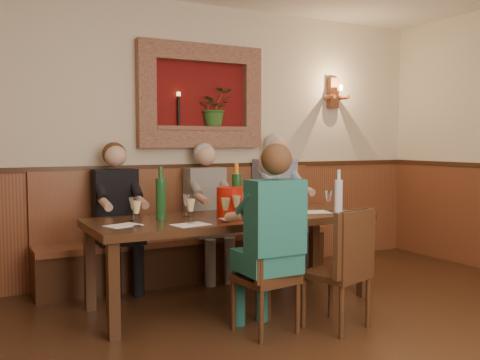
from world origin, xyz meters
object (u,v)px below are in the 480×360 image
object	(u,v)px
bench	(190,246)
person_chair_front	(269,257)
wine_bottle_green_a	(237,194)
person_bench_right	(279,213)
water_bottle	(339,195)
person_bench_mid	(209,223)
dining_table	(232,225)
person_bench_left	(118,230)
chair_near_left	(267,298)
wine_bottle_green_b	(161,198)
chair_near_right	(338,293)
spittoon_bucket	(230,202)

from	to	relation	value
bench	person_chair_front	world-z (taller)	person_chair_front
wine_bottle_green_a	person_bench_right	bearing A→B (deg)	40.91
person_chair_front	water_bottle	size ratio (longest dim) A/B	3.58
water_bottle	person_bench_mid	bearing A→B (deg)	126.33
dining_table	bench	world-z (taller)	bench
person_bench_left	person_chair_front	distance (m)	1.74
chair_near_left	person_chair_front	distance (m)	0.31
chair_near_left	wine_bottle_green_a	size ratio (longest dim) A/B	1.96
person_bench_right	person_bench_left	bearing A→B (deg)	179.90
wine_bottle_green_a	wine_bottle_green_b	size ratio (longest dim) A/B	1.04
chair_near_right	person_bench_right	world-z (taller)	person_bench_right
bench	person_bench_left	bearing A→B (deg)	-172.14
water_bottle	chair_near_left	bearing A→B (deg)	-153.59
person_bench_left	person_bench_mid	distance (m)	0.92
chair_near_left	person_chair_front	size ratio (longest dim) A/B	0.64
chair_near_right	spittoon_bucket	xyz separation A→B (m)	(-0.44, 0.90, 0.62)
person_bench_left	person_bench_right	xyz separation A→B (m)	(1.75, -0.00, 0.04)
wine_bottle_green_b	chair_near_left	bearing A→B (deg)	-58.48
chair_near_left	wine_bottle_green_b	distance (m)	1.17
person_bench_mid	wine_bottle_green_b	distance (m)	1.15
chair_near_left	person_bench_mid	world-z (taller)	person_bench_mid
person_bench_right	person_bench_mid	bearing A→B (deg)	179.77
bench	spittoon_bucket	size ratio (longest dim) A/B	11.98
water_bottle	person_chair_front	bearing A→B (deg)	-152.49
person_bench_right	wine_bottle_green_a	world-z (taller)	person_bench_right
person_bench_mid	wine_bottle_green_a	size ratio (longest dim) A/B	3.07
bench	chair_near_right	distance (m)	1.90
chair_near_right	water_bottle	size ratio (longest dim) A/B	2.34
bench	chair_near_left	size ratio (longest dim) A/B	3.43
dining_table	chair_near_right	bearing A→B (deg)	-65.98
dining_table	chair_near_left	size ratio (longest dim) A/B	2.75
person_bench_left	person_bench_right	size ratio (longest dim) A/B	0.94
person_bench_right	water_bottle	bearing A→B (deg)	-92.66
person_bench_mid	spittoon_bucket	bearing A→B (deg)	-102.88
person_bench_left	wine_bottle_green_a	world-z (taller)	person_bench_left
person_bench_mid	person_chair_front	bearing A→B (deg)	-99.51
wine_bottle_green_b	person_bench_right	bearing A→B (deg)	25.56
bench	chair_near_left	distance (m)	1.70
chair_near_left	person_bench_mid	xyz separation A→B (m)	(0.27, 1.59, 0.31)
chair_near_left	water_bottle	distance (m)	1.35
person_bench_left	wine_bottle_green_b	xyz separation A→B (m)	(0.14, -0.77, 0.36)
bench	water_bottle	world-z (taller)	water_bottle
dining_table	person_bench_right	world-z (taller)	person_bench_right
person_bench_left	wine_bottle_green_a	bearing A→B (deg)	-45.81
bench	chair_near_right	size ratio (longest dim) A/B	3.36
chair_near_right	person_bench_left	world-z (taller)	person_bench_left
spittoon_bucket	wine_bottle_green_a	world-z (taller)	wine_bottle_green_a
bench	spittoon_bucket	bearing A→B (deg)	-92.09
chair_near_left	wine_bottle_green_a	world-z (taller)	wine_bottle_green_a
chair_near_left	person_chair_front	xyz separation A→B (m)	(-0.00, -0.03, 0.31)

